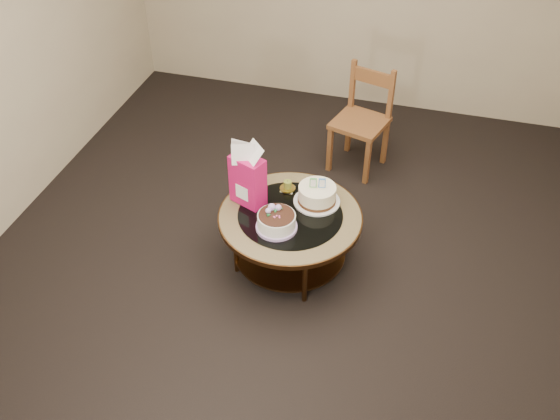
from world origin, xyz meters
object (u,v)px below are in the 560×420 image
(coffee_table, at_px, (290,223))
(decorated_cake, at_px, (276,222))
(gift_bag, at_px, (248,175))
(dining_chair, at_px, (362,120))
(cream_cake, at_px, (317,195))

(coffee_table, xyz_separation_m, decorated_cake, (-0.05, -0.17, 0.13))
(coffee_table, relative_size, decorated_cake, 3.58)
(gift_bag, distance_m, dining_chair, 1.46)
(decorated_cake, bearing_deg, cream_cake, 60.02)
(decorated_cake, bearing_deg, gift_bag, 140.93)
(coffee_table, bearing_deg, decorated_cake, -107.66)
(coffee_table, height_order, gift_bag, gift_bag)
(coffee_table, xyz_separation_m, dining_chair, (0.27, 1.37, 0.08))
(coffee_table, distance_m, cream_cake, 0.28)
(decorated_cake, distance_m, cream_cake, 0.40)
(cream_cake, relative_size, gift_bag, 0.69)
(dining_chair, bearing_deg, coffee_table, -84.87)
(cream_cake, bearing_deg, decorated_cake, -133.54)
(gift_bag, bearing_deg, cream_cake, 37.58)
(decorated_cake, height_order, dining_chair, dining_chair)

